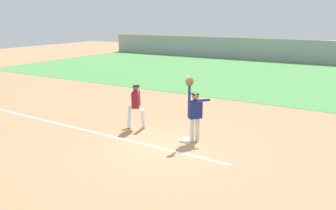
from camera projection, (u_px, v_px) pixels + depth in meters
ground_plane at (161, 147)px, 11.17m from camera, size 75.63×75.63×0.00m
outfield_grass at (276, 76)px, 24.62m from camera, size 42.89×17.52×0.01m
chalk_foul_line at (83, 130)px, 12.88m from camera, size 12.00×0.47×0.01m
first_base at (187, 140)px, 11.67m from camera, size 0.39×0.39×0.08m
fielder at (195, 110)px, 11.38m from camera, size 0.68×0.74×2.28m
runner at (136, 103)px, 12.82m from camera, size 0.89×0.80×1.72m
baseball at (188, 76)px, 11.66m from camera, size 0.07×0.07×0.07m
outfield_fence at (299, 51)px, 31.66m from camera, size 42.97×0.08×2.16m
parked_car_silver at (241, 49)px, 37.87m from camera, size 4.54×2.41×1.25m
parked_car_red at (282, 52)px, 35.29m from camera, size 4.44×2.19×1.25m
parked_car_green at (331, 54)px, 33.16m from camera, size 4.42×2.16×1.25m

